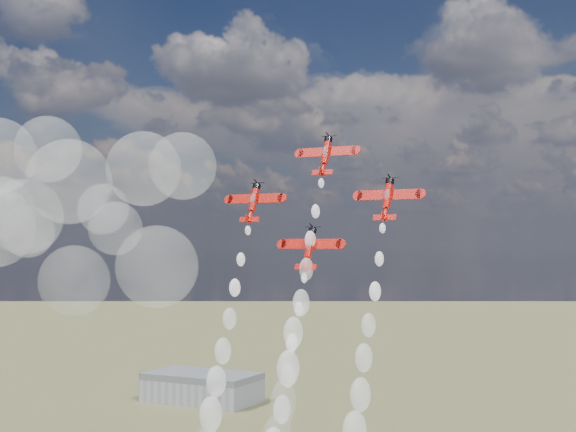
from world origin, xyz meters
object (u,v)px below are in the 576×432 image
(plane_lead, at_px, (326,155))
(hangar, at_px, (202,387))
(plane_left, at_px, (253,202))
(plane_slot, at_px, (309,247))
(plane_right, at_px, (388,198))

(plane_lead, bearing_deg, hangar, 128.29)
(plane_left, bearing_deg, plane_slot, -15.18)
(plane_slot, bearing_deg, hangar, 127.19)
(plane_right, distance_m, plane_slot, 16.07)
(plane_right, bearing_deg, plane_lead, 164.82)
(hangar, height_order, plane_lead, plane_lead)
(plane_slot, bearing_deg, plane_left, 164.82)
(plane_left, bearing_deg, plane_lead, 15.18)
(hangar, distance_m, plane_right, 247.25)
(hangar, distance_m, plane_lead, 239.43)
(hangar, relative_size, plane_left, 4.39)
(plane_lead, height_order, plane_slot, plane_lead)
(plane_lead, xyz_separation_m, plane_slot, (0.00, -7.14, -16.99))
(plane_lead, relative_size, plane_right, 1.00)
(plane_left, xyz_separation_m, plane_right, (26.32, 0.00, 0.00))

